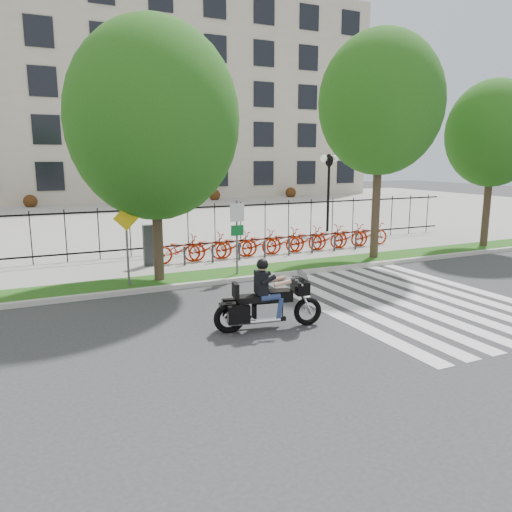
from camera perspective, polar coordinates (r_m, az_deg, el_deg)
name	(u,v)px	position (r m, az deg, el deg)	size (l,w,h in m)	color
ground	(258,324)	(12.48, 0.18, -7.73)	(120.00, 120.00, 0.00)	#323234
curb	(202,284)	(16.10, -6.17, -3.16)	(60.00, 0.20, 0.15)	#B4B2AA
grass_verge	(194,278)	(16.88, -7.13, -2.51)	(60.00, 1.50, 0.15)	#225415
sidewalk	(173,264)	(19.22, -9.50, -0.90)	(60.00, 3.50, 0.15)	#A8A49D
plaza	(101,216)	(36.23, -17.28, 4.35)	(80.00, 34.00, 0.10)	#A8A49D
crosswalk_stripes	(408,300)	(15.12, 16.96, -4.82)	(5.70, 8.00, 0.01)	silver
iron_fence	(160,230)	(20.69, -10.94, 2.94)	(30.00, 0.06, 2.00)	black
office_building	(64,98)	(56.11, -21.04, 16.53)	(60.00, 21.90, 20.15)	#B0A38E
lamp_post_right	(329,174)	(27.24, 8.33, 9.30)	(1.06, 0.70, 4.25)	black
street_tree_1	(153,121)	(16.12, -11.65, 14.92)	(5.31, 5.31, 8.07)	#362A1D
street_tree_2	(381,103)	(20.18, 14.06, 16.57)	(4.69, 4.69, 8.61)	#362A1D
street_tree_3	(493,134)	(24.47, 25.48, 12.50)	(4.00, 4.00, 7.23)	#362A1D
bike_share_station	(282,241)	(20.59, 3.00, 1.73)	(11.16, 0.88, 1.50)	#2D2D33
sign_pole_regulatory	(237,228)	(16.73, -2.18, 3.25)	(0.50, 0.09, 2.50)	#59595B
sign_pole_warning	(127,235)	(15.67, -14.56, 2.36)	(0.78, 0.09, 2.49)	#59595B
motorcycle_rider	(268,301)	(11.92, 1.43, -5.16)	(2.68, 1.01, 2.08)	black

